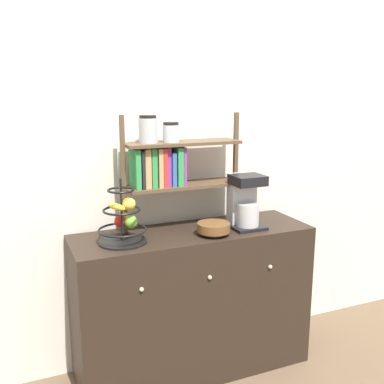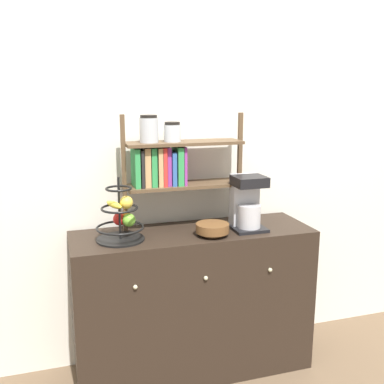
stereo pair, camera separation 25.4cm
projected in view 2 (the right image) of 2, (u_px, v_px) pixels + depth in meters
wall_back at (180, 154)px, 2.75m from camera, size 7.00×0.05×2.60m
sideboard at (193, 302)px, 2.69m from camera, size 1.40×0.47×0.88m
coffee_maker at (247, 203)px, 2.62m from camera, size 0.19×0.20×0.32m
fruit_stand at (122, 219)px, 2.43m from camera, size 0.26×0.26×0.35m
wooden_bowl at (212, 229)px, 2.51m from camera, size 0.19×0.19×0.07m
shelf_hutch at (167, 160)px, 2.57m from camera, size 0.72×0.20×0.67m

